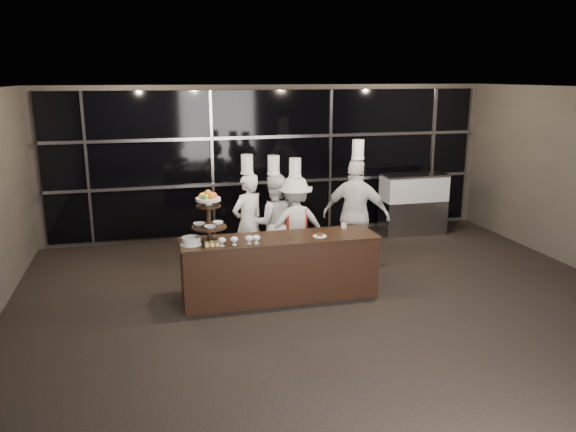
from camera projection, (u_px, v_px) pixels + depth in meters
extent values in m
plane|color=black|center=(362.00, 341.00, 6.89)|extent=(10.00, 10.00, 0.00)
plane|color=black|center=(371.00, 91.00, 6.16)|extent=(10.00, 10.00, 0.00)
plane|color=#473F38|center=(272.00, 161.00, 11.22)|extent=(9.00, 0.00, 9.00)
cube|color=black|center=(272.00, 162.00, 11.17)|extent=(8.60, 0.04, 2.80)
cube|color=#A5A5AA|center=(273.00, 182.00, 11.22)|extent=(8.60, 0.06, 0.06)
cube|color=#A5A5AA|center=(273.00, 137.00, 11.00)|extent=(8.60, 0.06, 0.06)
cube|color=#A5A5AA|center=(87.00, 169.00, 10.30)|extent=(0.05, 0.05, 2.80)
cube|color=#A5A5AA|center=(212.00, 164.00, 10.85)|extent=(0.05, 0.05, 2.80)
cube|color=#A5A5AA|center=(330.00, 160.00, 11.43)|extent=(0.05, 0.05, 2.80)
cube|color=#A5A5AA|center=(432.00, 156.00, 11.98)|extent=(0.05, 0.05, 2.80)
cube|color=black|center=(280.00, 268.00, 8.14)|extent=(2.80, 0.70, 0.90)
cube|color=black|center=(280.00, 238.00, 8.03)|extent=(2.84, 0.74, 0.03)
cylinder|color=black|center=(210.00, 241.00, 7.78)|extent=(0.24, 0.24, 0.03)
cylinder|color=black|center=(209.00, 218.00, 7.70)|extent=(0.06, 0.06, 0.70)
cylinder|color=black|center=(209.00, 227.00, 7.73)|extent=(0.48, 0.48, 0.02)
cylinder|color=black|center=(208.00, 206.00, 7.66)|extent=(0.34, 0.34, 0.02)
cylinder|color=white|center=(208.00, 203.00, 7.65)|extent=(0.10, 0.10, 0.06)
cylinder|color=white|center=(208.00, 199.00, 7.64)|extent=(0.34, 0.34, 0.04)
sphere|color=#E55213|center=(214.00, 196.00, 7.64)|extent=(0.09, 0.09, 0.09)
sphere|color=#6FB52E|center=(210.00, 195.00, 7.70)|extent=(0.09, 0.09, 0.09)
sphere|color=orange|center=(205.00, 195.00, 7.68)|extent=(0.09, 0.09, 0.09)
sphere|color=yellow|center=(202.00, 196.00, 7.61)|extent=(0.09, 0.09, 0.09)
sphere|color=#66B32E|center=(206.00, 197.00, 7.55)|extent=(0.09, 0.09, 0.09)
sphere|color=#DA5D12|center=(212.00, 197.00, 7.57)|extent=(0.09, 0.09, 0.09)
sphere|color=orange|center=(208.00, 193.00, 7.61)|extent=(0.09, 0.09, 0.09)
imported|color=white|center=(199.00, 224.00, 7.75)|extent=(0.16, 0.16, 0.04)
imported|color=white|center=(218.00, 223.00, 7.81)|extent=(0.15, 0.15, 0.05)
imported|color=white|center=(210.00, 227.00, 7.61)|extent=(0.16, 0.16, 0.04)
cylinder|color=silver|center=(222.00, 246.00, 7.61)|extent=(0.07, 0.07, 0.01)
cylinder|color=silver|center=(222.00, 244.00, 7.60)|extent=(0.02, 0.02, 0.05)
ellipsoid|color=silver|center=(222.00, 240.00, 7.59)|extent=(0.11, 0.11, 0.08)
ellipsoid|color=green|center=(222.00, 240.00, 7.59)|extent=(0.08, 0.08, 0.05)
cylinder|color=silver|center=(234.00, 245.00, 7.65)|extent=(0.07, 0.07, 0.01)
cylinder|color=silver|center=(234.00, 243.00, 7.64)|extent=(0.02, 0.02, 0.05)
ellipsoid|color=silver|center=(234.00, 239.00, 7.63)|extent=(0.11, 0.11, 0.08)
ellipsoid|color=#B40324|center=(234.00, 239.00, 7.63)|extent=(0.08, 0.08, 0.05)
cylinder|color=silver|center=(249.00, 244.00, 7.70)|extent=(0.07, 0.07, 0.01)
cylinder|color=silver|center=(249.00, 242.00, 7.69)|extent=(0.02, 0.02, 0.05)
ellipsoid|color=silver|center=(249.00, 238.00, 7.68)|extent=(0.11, 0.11, 0.08)
ellipsoid|color=beige|center=(249.00, 238.00, 7.68)|extent=(0.08, 0.08, 0.05)
cylinder|color=silver|center=(256.00, 243.00, 7.72)|extent=(0.07, 0.07, 0.01)
cylinder|color=silver|center=(256.00, 241.00, 7.72)|extent=(0.02, 0.02, 0.05)
ellipsoid|color=silver|center=(256.00, 238.00, 7.71)|extent=(0.11, 0.11, 0.08)
ellipsoid|color=#552715|center=(256.00, 237.00, 7.70)|extent=(0.08, 0.08, 0.05)
cylinder|color=white|center=(191.00, 244.00, 7.68)|extent=(0.30, 0.30, 0.01)
cylinder|color=white|center=(191.00, 240.00, 7.66)|extent=(0.26, 0.26, 0.10)
cube|color=#F9D97A|center=(207.00, 245.00, 7.58)|extent=(0.06, 0.06, 0.05)
cube|color=#F9D97A|center=(212.00, 244.00, 7.59)|extent=(0.06, 0.06, 0.05)
cube|color=#F9D97A|center=(217.00, 244.00, 7.61)|extent=(0.06, 0.06, 0.05)
cube|color=#F9D97A|center=(207.00, 243.00, 7.64)|extent=(0.06, 0.06, 0.05)
cube|color=#F9D97A|center=(212.00, 243.00, 7.66)|extent=(0.06, 0.06, 0.05)
cube|color=#F9D97A|center=(217.00, 243.00, 7.68)|extent=(0.06, 0.06, 0.05)
cylinder|color=white|center=(320.00, 236.00, 8.07)|extent=(0.20, 0.20, 0.01)
cylinder|color=#4C2814|center=(320.00, 234.00, 8.06)|extent=(0.08, 0.08, 0.04)
cylinder|color=white|center=(344.00, 226.00, 8.51)|extent=(0.08, 0.08, 0.07)
cube|color=#A5A5AA|center=(412.00, 217.00, 11.52)|extent=(1.30, 0.56, 0.70)
cube|color=silver|center=(414.00, 188.00, 11.37)|extent=(1.30, 0.56, 0.50)
cube|color=#FFC67F|center=(414.00, 188.00, 11.37)|extent=(1.21, 0.46, 0.40)
cube|color=#A5A5AA|center=(415.00, 175.00, 11.30)|extent=(1.32, 0.57, 0.04)
imported|color=white|center=(248.00, 224.00, 9.12)|extent=(0.72, 0.64, 1.66)
cylinder|color=white|center=(247.00, 164.00, 8.88)|extent=(0.19, 0.19, 0.30)
cylinder|color=white|center=(247.00, 173.00, 8.91)|extent=(0.21, 0.21, 0.03)
imported|color=white|center=(274.00, 223.00, 9.24)|extent=(0.84, 0.68, 1.63)
cylinder|color=white|center=(274.00, 165.00, 9.00)|extent=(0.19, 0.19, 0.30)
cylinder|color=white|center=(274.00, 174.00, 9.04)|extent=(0.21, 0.21, 0.03)
imported|color=silver|center=(295.00, 225.00, 9.17)|extent=(1.06, 0.64, 1.60)
cylinder|color=white|center=(295.00, 167.00, 8.94)|extent=(0.19, 0.19, 0.30)
cylinder|color=white|center=(295.00, 176.00, 8.97)|extent=(0.21, 0.21, 0.03)
cube|color=#A6210C|center=(297.00, 227.00, 9.06)|extent=(0.34, 0.03, 0.60)
imported|color=white|center=(356.00, 216.00, 9.18)|extent=(1.18, 0.97, 1.88)
cylinder|color=white|center=(358.00, 149.00, 8.91)|extent=(0.19, 0.19, 0.30)
cylinder|color=white|center=(358.00, 158.00, 8.95)|extent=(0.21, 0.21, 0.03)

